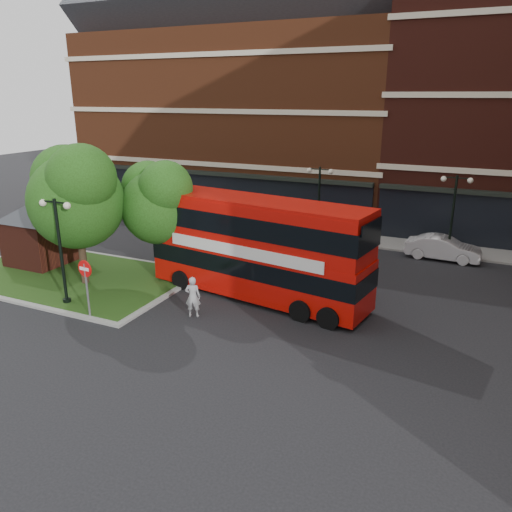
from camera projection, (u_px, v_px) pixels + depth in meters
The scene contains 15 objects.
ground at pixel (164, 328), 20.82m from camera, with size 120.00×120.00×0.00m, color black.
pavement_far at pixel (299, 232), 35.07m from camera, with size 44.00×3.00×0.12m, color slate.
terrace_far_left at pixel (243, 123), 42.57m from camera, with size 26.00×12.00×14.00m, color brown.
traffic_island at pixel (71, 276), 26.56m from camera, with size 12.60×7.60×0.15m.
kiosk at pixel (39, 225), 27.92m from camera, with size 6.51×6.51×3.60m.
tree_island_west at pixel (75, 192), 24.17m from camera, with size 5.40×4.71×7.21m.
tree_island_east at pixel (158, 199), 25.30m from camera, with size 4.46×3.90×6.29m.
lamp_island at pixel (60, 246), 22.30m from camera, with size 1.72×0.36×5.00m.
lamp_far_left at pixel (319, 201), 31.70m from camera, with size 1.72×0.36×5.00m.
lamp_far_right at pixel (453, 213), 28.53m from camera, with size 1.72×0.36×5.00m.
bus at pixel (257, 242), 23.28m from camera, with size 11.22×4.17×4.19m.
woman at pixel (193, 297), 21.68m from camera, with size 0.67×0.44×1.85m, color #9B9B9D.
car_silver at pixel (200, 220), 35.88m from camera, with size 1.54×3.82×1.30m, color #9DA0A4.
car_white at pixel (443, 248), 29.31m from camera, with size 1.48×4.23×1.40m, color silver.
no_entry_sign at pixel (86, 277), 21.19m from camera, with size 0.74×0.12×2.66m.
Camera 1 is at (11.35, -15.55, 9.32)m, focal length 35.00 mm.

